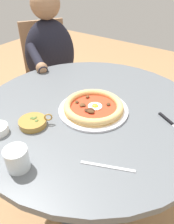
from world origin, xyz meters
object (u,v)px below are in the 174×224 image
at_px(olive_pan, 33,122).
at_px(pizza_on_plate, 93,107).
at_px(fork_utensil, 108,167).
at_px(water_glass, 17,160).
at_px(dining_table, 91,130).
at_px(steak_knife, 172,123).
at_px(diner_person, 53,79).
at_px(cafe_chair_diner, 48,68).

bearing_deg(olive_pan, pizza_on_plate, -32.80).
height_order(olive_pan, fork_utensil, olive_pan).
xyz_separation_m(pizza_on_plate, water_glass, (-0.40, 0.02, 0.02)).
relative_size(dining_table, olive_pan, 8.89).
xyz_separation_m(steak_knife, diner_person, (0.33, 0.98, -0.23)).
relative_size(dining_table, fork_utensil, 6.07).
bearing_deg(water_glass, pizza_on_plate, -3.27).
height_order(fork_utensil, cafe_chair_diner, cafe_chair_diner).
bearing_deg(diner_person, pizza_on_plate, -123.08).
height_order(pizza_on_plate, steak_knife, pizza_on_plate).
xyz_separation_m(dining_table, cafe_chair_diner, (0.49, 0.76, -0.06)).
distance_m(dining_table, pizza_on_plate, 0.16).
height_order(water_glass, olive_pan, water_glass).
xyz_separation_m(dining_table, water_glass, (-0.42, 0.00, 0.17)).
distance_m(olive_pan, diner_person, 0.87).
height_order(water_glass, diner_person, diner_person).
height_order(water_glass, cafe_chair_diner, cafe_chair_diner).
xyz_separation_m(water_glass, steak_knife, (0.51, -0.34, -0.03)).
bearing_deg(cafe_chair_diner, fork_utensil, -126.90).
bearing_deg(fork_utensil, dining_table, 42.94).
xyz_separation_m(pizza_on_plate, diner_person, (0.43, 0.66, -0.24)).
distance_m(diner_person, cafe_chair_diner, 0.14).
xyz_separation_m(steak_knife, cafe_chair_diner, (0.41, 1.09, -0.19)).
relative_size(olive_pan, fork_utensil, 0.68).
bearing_deg(olive_pan, steak_knife, -54.47).
distance_m(steak_knife, olive_pan, 0.56).
bearing_deg(diner_person, cafe_chair_diner, 56.29).
xyz_separation_m(dining_table, diner_person, (0.41, 0.64, -0.09)).
height_order(dining_table, diner_person, diner_person).
distance_m(pizza_on_plate, fork_utensil, 0.32).
distance_m(fork_utensil, diner_person, 1.13).
bearing_deg(cafe_chair_diner, steak_knife, -110.33).
relative_size(water_glass, steak_knife, 0.40).
bearing_deg(fork_utensil, water_glass, 124.94).
distance_m(pizza_on_plate, steak_knife, 0.33).
bearing_deg(diner_person, water_glass, -142.50).
bearing_deg(dining_table, diner_person, 57.10).
relative_size(water_glass, olive_pan, 0.67).
height_order(olive_pan, diner_person, diner_person).
distance_m(dining_table, water_glass, 0.45).
xyz_separation_m(steak_knife, olive_pan, (-0.33, 0.46, 0.01)).
xyz_separation_m(dining_table, olive_pan, (-0.24, 0.12, 0.15)).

